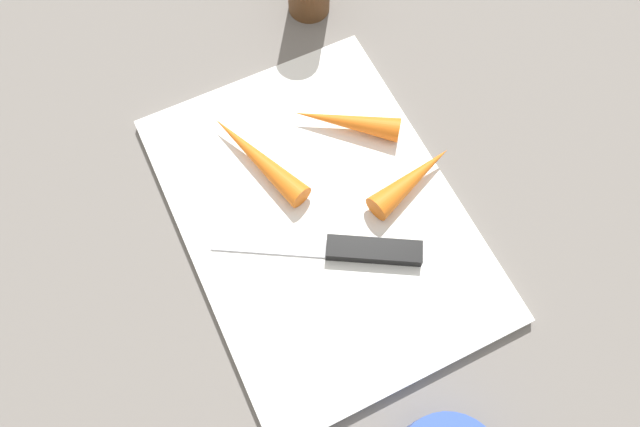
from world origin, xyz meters
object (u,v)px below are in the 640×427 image
knife (360,250)px  carrot_shortest (412,179)px  cutting_board (320,216)px  carrot_longest (257,157)px  carrot_medium (346,122)px

knife → carrot_shortest: (-0.04, 0.08, 0.01)m
cutting_board → knife: size_ratio=1.97×
cutting_board → carrot_longest: size_ratio=2.82×
knife → carrot_longest: size_ratio=1.44×
knife → carrot_medium: 0.14m
cutting_board → carrot_medium: (-0.08, 0.07, 0.02)m
cutting_board → knife: bearing=17.6°
cutting_board → knife: (0.05, 0.02, 0.01)m
carrot_shortest → carrot_medium: bearing=92.3°
carrot_shortest → carrot_longest: 0.15m
knife → carrot_shortest: 0.09m
cutting_board → carrot_shortest: size_ratio=3.63×
carrot_shortest → knife: bearing=-168.0°
carrot_medium → carrot_longest: (-0.00, -0.10, 0.00)m
knife → carrot_medium: size_ratio=1.68×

